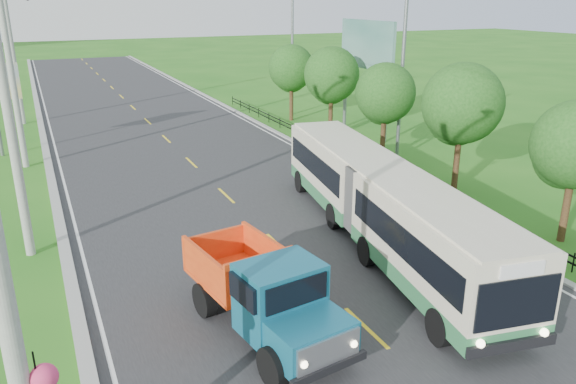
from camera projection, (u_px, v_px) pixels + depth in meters
ground at (366, 328)px, 15.47m from camera, size 240.00×240.00×0.00m
road at (182, 154)px, 32.65m from camera, size 14.00×120.00×0.02m
curb_left at (49, 168)px, 29.79m from camera, size 0.40×120.00×0.15m
curb_right at (293, 141)px, 35.45m from camera, size 0.30×120.00×0.10m
edge_line_left at (60, 167)px, 30.03m from camera, size 0.12×120.00×0.00m
edge_line_right at (286, 142)px, 35.26m from camera, size 0.12×120.00×0.00m
centre_dash at (366, 327)px, 15.46m from camera, size 0.12×2.20×0.00m
railing_right at (354, 159)px, 30.54m from camera, size 0.04×40.00×0.60m
pole_nearest at (3, 270)px, 8.04m from camera, size 3.51×0.44×10.00m
pole_near at (9, 112)px, 18.28m from camera, size 3.51×0.32×10.00m
pole_mid at (12, 71)px, 28.59m from camera, size 3.51×0.32×10.00m
pole_far at (13, 51)px, 38.90m from camera, size 3.51×0.32×10.00m
tree_second at (574, 149)px, 20.03m from camera, size 3.18×3.26×5.30m
tree_third at (461, 107)px, 25.03m from camera, size 3.60×3.62×6.00m
tree_fourth at (385, 96)px, 30.32m from camera, size 3.24×3.31×5.40m
tree_fifth at (331, 77)px, 35.38m from camera, size 3.48×3.52×5.80m
tree_back at (291, 70)px, 40.60m from camera, size 3.30×3.36×5.50m
streetlight_mid at (400, 71)px, 30.07m from camera, size 3.02×0.20×9.07m
streetlight_far at (290, 50)px, 42.10m from camera, size 3.02×0.20×9.07m
planter_near at (463, 204)px, 23.91m from camera, size 0.64×0.64×0.67m
planter_mid at (363, 158)px, 30.78m from camera, size 0.64×0.64×0.67m
planter_far at (300, 129)px, 37.66m from camera, size 0.64×0.64×0.67m
billboard_right at (367, 52)px, 35.73m from camera, size 0.24×6.00×7.30m
bus at (382, 199)px, 20.14m from camera, size 4.87×15.47×2.95m
dump_truck at (264, 289)px, 14.81m from camera, size 2.98×5.94×2.39m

